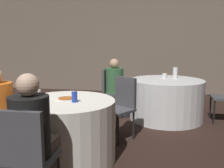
# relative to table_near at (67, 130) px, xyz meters

# --- Properties ---
(ground_plane) EXTENTS (16.00, 16.00, 0.00)m
(ground_plane) POSITION_rel_table_near_xyz_m (-0.17, 0.11, -0.37)
(ground_plane) COLOR black
(wall_back) EXTENTS (16.00, 0.06, 2.80)m
(wall_back) POSITION_rel_table_near_xyz_m (-0.17, 4.45, 1.03)
(wall_back) COLOR #7A6B5B
(wall_back) RESTS_ON ground_plane
(table_near) EXTENTS (1.18, 1.18, 0.75)m
(table_near) POSITION_rel_table_near_xyz_m (0.00, 0.00, 0.00)
(table_near) COLOR white
(table_near) RESTS_ON ground_plane
(table_far) EXTENTS (1.36, 1.36, 0.75)m
(table_far) POSITION_rel_table_near_xyz_m (1.24, 1.94, 0.00)
(table_far) COLOR white
(table_far) RESTS_ON ground_plane
(chair_near_northeast) EXTENTS (0.55, 0.55, 0.92)m
(chair_near_northeast) POSITION_rel_table_near_xyz_m (0.55, 0.84, 0.18)
(chair_near_northeast) COLOR #47474C
(chair_near_northeast) RESTS_ON ground_plane
(chair_near_south) EXTENTS (0.41, 0.42, 0.92)m
(chair_near_south) POSITION_rel_table_near_xyz_m (0.03, -1.00, 0.18)
(chair_near_south) COLOR #47474C
(chair_near_south) RESTS_ON ground_plane
(chair_far_west) EXTENTS (0.42, 0.41, 0.92)m
(chair_far_west) POSITION_rel_table_near_xyz_m (0.14, 1.97, 0.18)
(chair_far_west) COLOR #47474C
(chair_far_west) RESTS_ON ground_plane
(person_black_shirt) EXTENTS (0.33, 0.51, 1.19)m
(person_black_shirt) POSITION_rel_table_near_xyz_m (0.03, -0.84, 0.23)
(person_black_shirt) COLOR #4C4238
(person_black_shirt) RESTS_ON ground_plane
(person_green_jacket) EXTENTS (0.52, 0.36, 1.12)m
(person_green_jacket) POSITION_rel_table_near_xyz_m (0.31, 1.97, 0.21)
(person_green_jacket) COLOR black
(person_green_jacket) RESTS_ON ground_plane
(person_orange_shirt) EXTENTS (0.53, 0.38, 1.11)m
(person_orange_shirt) POSITION_rel_table_near_xyz_m (-0.84, -0.00, 0.21)
(person_orange_shirt) COLOR #33384C
(person_orange_shirt) RESTS_ON ground_plane
(pizza_plate_near) EXTENTS (0.24, 0.24, 0.02)m
(pizza_plate_near) POSITION_rel_table_near_xyz_m (-0.02, 0.06, 0.38)
(pizza_plate_near) COLOR white
(pizza_plate_near) RESTS_ON table_near
(soda_can_blue) EXTENTS (0.07, 0.07, 0.12)m
(soda_can_blue) POSITION_rel_table_near_xyz_m (0.13, -0.06, 0.44)
(soda_can_blue) COLOR #1E38A5
(soda_can_blue) RESTS_ON table_near
(soda_can_silver) EXTENTS (0.07, 0.07, 0.12)m
(soda_can_silver) POSITION_rel_table_near_xyz_m (-0.35, -0.01, 0.44)
(soda_can_silver) COLOR silver
(soda_can_silver) RESTS_ON table_near
(bottle_far) EXTENTS (0.09, 0.09, 0.21)m
(bottle_far) POSITION_rel_table_near_xyz_m (1.39, 2.14, 0.48)
(bottle_far) COLOR white
(bottle_far) RESTS_ON table_far
(cup_far) EXTENTS (0.09, 0.09, 0.10)m
(cup_far) POSITION_rel_table_near_xyz_m (1.19, 2.10, 0.42)
(cup_far) COLOR white
(cup_far) RESTS_ON table_far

